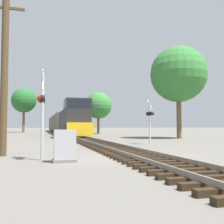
{
  "coord_description": "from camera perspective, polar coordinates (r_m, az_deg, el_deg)",
  "views": [
    {
      "loc": [
        -4.37,
        -11.68,
        1.46
      ],
      "look_at": [
        1.95,
        11.15,
        2.72
      ],
      "focal_mm": 42.0,
      "sensor_mm": 36.0,
      "label": 1
    }
  ],
  "objects": [
    {
      "name": "tree_far_right",
      "position": [
        32.14,
        14.26,
        7.96
      ],
      "size": [
        6.61,
        6.61,
        10.88
      ],
      "color": "brown",
      "rests_on": "ground"
    },
    {
      "name": "crossing_signal_far",
      "position": [
        21.34,
        8.3,
        -0.85
      ],
      "size": [
        0.37,
        1.01,
        3.62
      ],
      "rotation": [
        0.0,
        0.0,
        1.63
      ],
      "color": "#B7B7BC",
      "rests_on": "ground"
    },
    {
      "name": "rail_track_bed",
      "position": [
        12.54,
        5.07,
        -9.11
      ],
      "size": [
        2.6,
        160.0,
        0.31
      ],
      "color": "black",
      "rests_on": "ground"
    },
    {
      "name": "crossing_signal_near",
      "position": [
        11.63,
        -15.0,
        1.43
      ],
      "size": [
        0.36,
        1.01,
        3.85
      ],
      "rotation": [
        0.0,
        0.0,
        -1.61
      ],
      "color": "#B7B7BC",
      "rests_on": "ground"
    },
    {
      "name": "relay_cabinet",
      "position": [
        10.85,
        -10.25,
        -7.33
      ],
      "size": [
        0.95,
        0.55,
        1.31
      ],
      "color": "slate",
      "rests_on": "ground"
    },
    {
      "name": "tree_mid_background",
      "position": [
        49.18,
        -2.98,
        1.42
      ],
      "size": [
        5.01,
        5.01,
        7.82
      ],
      "color": "brown",
      "rests_on": "ground"
    },
    {
      "name": "freight_train",
      "position": [
        58.17,
        -11.18,
        -2.42
      ],
      "size": [
        2.98,
        59.3,
        4.7
      ],
      "color": "#232326",
      "rests_on": "ground"
    },
    {
      "name": "ground_plane",
      "position": [
        12.55,
        5.08,
        -9.72
      ],
      "size": [
        400.0,
        400.0,
        0.0
      ],
      "primitive_type": "plane",
      "color": "#666059"
    },
    {
      "name": "tree_deep_background",
      "position": [
        63.48,
        -18.63,
        2.41
      ],
      "size": [
        5.66,
        5.66,
        10.19
      ],
      "color": "brown",
      "rests_on": "ground"
    },
    {
      "name": "utility_pole",
      "position": [
        14.11,
        -22.38,
        7.86
      ],
      "size": [
        1.8,
        0.35,
        7.98
      ],
      "color": "#4C3A23",
      "rests_on": "ground"
    }
  ]
}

